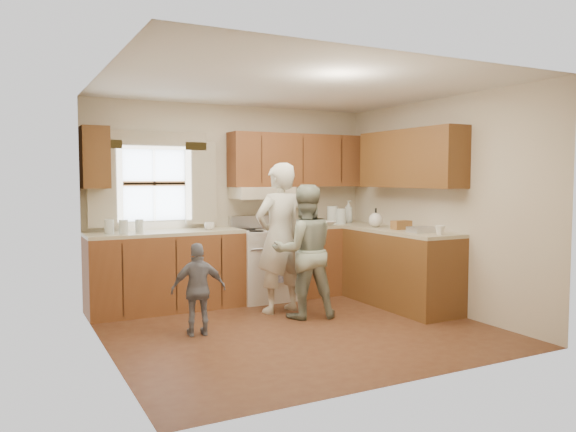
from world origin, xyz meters
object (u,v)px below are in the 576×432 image
woman_right (304,251)px  child (199,289)px  woman_left (279,238)px  stove (265,263)px

woman_right → child: bearing=20.1°
woman_left → woman_right: 0.40m
stove → child: 1.76m
stove → woman_right: 1.09m
woman_left → woman_right: bearing=100.8°
child → stove: bearing=-127.3°
stove → woman_right: (-0.00, -1.05, 0.28)m
stove → woman_right: woman_right is taller
woman_right → child: (-1.29, -0.15, -0.28)m
woman_left → child: size_ratio=1.88×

